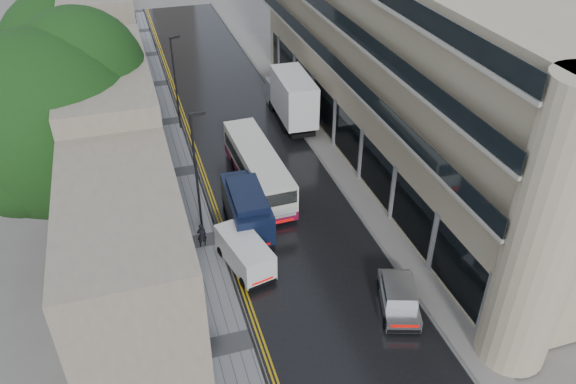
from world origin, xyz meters
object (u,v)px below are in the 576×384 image
silver_hatchback (387,316)px  navy_van (236,229)px  white_van (243,274)px  lamp_post_near (197,176)px  white_lorry (284,109)px  pedestrian (202,235)px  lamp_post_far (176,85)px  tree_far (69,74)px  cream_bus (255,193)px  tree_near (56,153)px

silver_hatchback → navy_van: navy_van is taller
white_van → lamp_post_near: lamp_post_near is taller
white_lorry → silver_hatchback: size_ratio=2.06×
pedestrian → white_van: bearing=103.9°
pedestrian → lamp_post_near: (0.24, 1.51, 3.18)m
pedestrian → lamp_post_far: lamp_post_far is taller
silver_hatchback → lamp_post_near: bearing=143.6°
tree_far → cream_bus: tree_far is taller
white_van → pedestrian: 4.36m
cream_bus → pedestrian: size_ratio=6.39×
lamp_post_far → white_van: bearing=-112.1°
white_lorry → white_van: 18.03m
cream_bus → white_van: (-2.40, -6.75, -0.40)m
white_van → pedestrian: white_van is taller
cream_bus → silver_hatchback: 12.29m
white_lorry → lamp_post_far: lamp_post_far is taller
cream_bus → silver_hatchback: cream_bus is taller
tree_far → white_lorry: bearing=-7.0°
white_van → lamp_post_far: size_ratio=0.57×
silver_hatchback → navy_van: (-5.76, 8.28, 0.69)m
silver_hatchback → lamp_post_far: size_ratio=0.53×
tree_near → navy_van: bearing=-12.8°
tree_near → silver_hatchback: tree_near is taller
tree_near → lamp_post_far: tree_near is taller
cream_bus → white_lorry: bearing=61.3°
cream_bus → white_van: size_ratio=2.35×
pedestrian → cream_bus: bearing=-152.8°
white_lorry → lamp_post_near: size_ratio=1.04×
navy_van → pedestrian: 2.16m
white_lorry → lamp_post_far: bearing=159.3°
tree_near → lamp_post_near: 7.67m
tree_far → white_lorry: (15.39, -1.89, -4.06)m
lamp_post_near → lamp_post_far: bearing=86.2°
silver_hatchback → white_van: bearing=159.6°
white_lorry → silver_hatchback: (-1.11, -21.39, -1.41)m
tree_near → cream_bus: tree_near is taller
tree_far → cream_bus: size_ratio=1.24×
tree_far → lamp_post_far: size_ratio=1.66×
tree_near → pedestrian: 9.23m
tree_far → navy_van: 17.90m
white_lorry → lamp_post_near: bearing=-126.4°
navy_van → lamp_post_near: bearing=129.3°
tree_near → pedestrian: bearing=-10.5°
navy_van → white_van: bearing=-95.1°
tree_near → cream_bus: 12.24m
silver_hatchback → lamp_post_far: 25.78m
navy_van → lamp_post_near: size_ratio=0.71×
navy_van → lamp_post_far: 16.61m
silver_hatchback → tree_near: bearing=163.0°
silver_hatchback → pedestrian: size_ratio=2.54×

